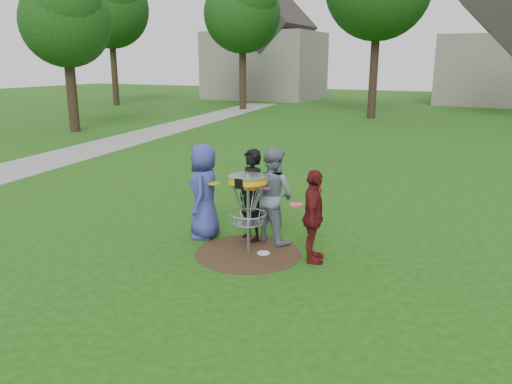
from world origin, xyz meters
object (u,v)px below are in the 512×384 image
at_px(player_black, 252,195).
at_px(player_grey, 273,195).
at_px(player_maroon, 313,217).
at_px(disc_golf_basket, 248,195).
at_px(player_blue, 204,191).

height_order(player_black, player_grey, player_grey).
xyz_separation_m(player_black, player_grey, (0.37, 0.10, 0.02)).
xyz_separation_m(player_maroon, disc_golf_basket, (-1.09, -0.15, 0.26)).
distance_m(player_black, player_grey, 0.39).
relative_size(player_blue, player_black, 1.04).
xyz_separation_m(player_blue, disc_golf_basket, (1.09, -0.39, 0.15)).
height_order(player_grey, player_maroon, player_grey).
bearing_deg(player_black, player_grey, 45.28).
relative_size(player_blue, disc_golf_basket, 1.25).
height_order(player_maroon, disc_golf_basket, player_maroon).
relative_size(player_black, disc_golf_basket, 1.21).
xyz_separation_m(player_blue, player_maroon, (2.18, -0.25, -0.11)).
distance_m(player_maroon, disc_golf_basket, 1.13).
bearing_deg(disc_golf_basket, player_grey, 80.72).
bearing_deg(player_grey, player_black, 34.66).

